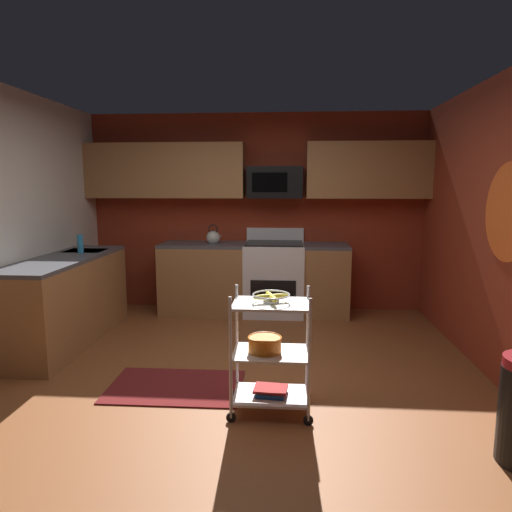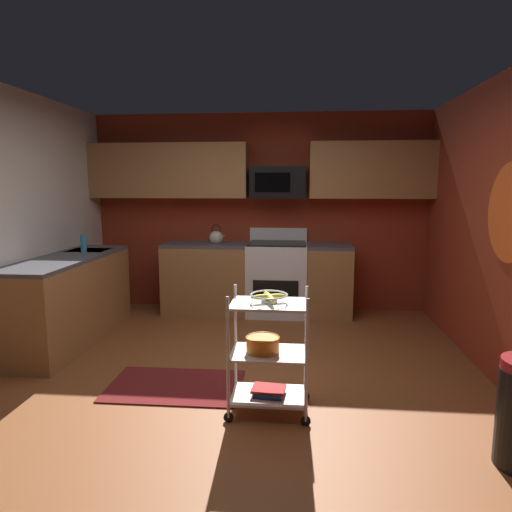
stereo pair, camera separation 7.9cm
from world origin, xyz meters
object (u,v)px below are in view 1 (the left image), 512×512
at_px(mixing_bowl_large, 265,344).
at_px(dish_soap_bottle, 80,244).
at_px(book_stack, 271,391).
at_px(oven_range, 274,278).
at_px(fruit_bowl, 271,296).
at_px(rolling_cart, 271,353).
at_px(microwave, 275,182).
at_px(kettle, 213,237).

height_order(mixing_bowl_large, dish_soap_bottle, dish_soap_bottle).
xyz_separation_m(book_stack, dish_soap_bottle, (-2.20, 1.68, 0.86)).
bearing_deg(oven_range, mixing_bowl_large, -89.43).
xyz_separation_m(oven_range, book_stack, (0.07, -2.61, -0.32)).
height_order(oven_range, fruit_bowl, oven_range).
xyz_separation_m(rolling_cart, mixing_bowl_large, (-0.05, -0.00, 0.07)).
bearing_deg(microwave, rolling_cart, -88.49).
relative_size(microwave, kettle, 2.65).
distance_m(fruit_bowl, book_stack, 0.72).
bearing_deg(rolling_cart, oven_range, 91.56).
height_order(oven_range, microwave, microwave).
height_order(oven_range, dish_soap_bottle, dish_soap_bottle).
distance_m(book_stack, kettle, 2.87).
height_order(kettle, dish_soap_bottle, kettle).
relative_size(rolling_cart, book_stack, 3.53).
bearing_deg(oven_range, microwave, 90.26).
xyz_separation_m(rolling_cart, kettle, (-0.86, 2.61, 0.54)).
distance_m(book_stack, dish_soap_bottle, 2.90).
bearing_deg(oven_range, book_stack, -88.44).
height_order(book_stack, dish_soap_bottle, dish_soap_bottle).
distance_m(oven_range, rolling_cart, 2.61).
bearing_deg(rolling_cart, microwave, 91.51).
bearing_deg(book_stack, mixing_bowl_large, 180.00).
bearing_deg(dish_soap_bottle, rolling_cart, -37.35).
bearing_deg(fruit_bowl, rolling_cart, 90.00).
height_order(oven_range, mixing_bowl_large, oven_range).
height_order(oven_range, kettle, kettle).
height_order(microwave, dish_soap_bottle, microwave).
relative_size(oven_range, mixing_bowl_large, 4.37).
xyz_separation_m(microwave, mixing_bowl_large, (0.03, -2.72, -1.18)).
bearing_deg(book_stack, rolling_cart, 116.57).
relative_size(oven_range, rolling_cart, 1.20).
relative_size(oven_range, book_stack, 4.24).
xyz_separation_m(book_stack, kettle, (-0.86, 2.61, 0.84)).
relative_size(oven_range, dish_soap_bottle, 5.50).
bearing_deg(oven_range, fruit_bowl, -88.44).
distance_m(rolling_cart, mixing_bowl_large, 0.08).
bearing_deg(mixing_bowl_large, kettle, 107.39).
bearing_deg(mixing_bowl_large, oven_range, 90.57).
height_order(book_stack, kettle, kettle).
height_order(rolling_cart, kettle, kettle).
bearing_deg(rolling_cart, mixing_bowl_large, -180.00).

